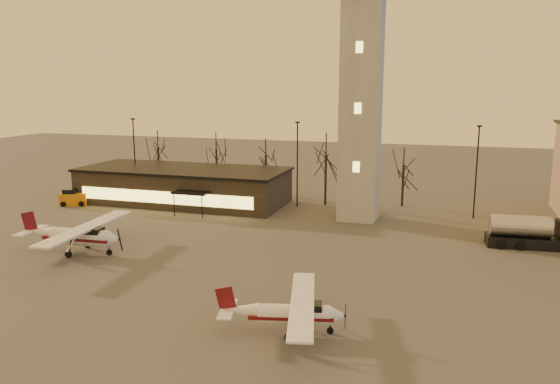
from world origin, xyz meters
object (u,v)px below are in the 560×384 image
cessna_rear (83,240)px  fuel_truck (532,235)px  service_cart (74,199)px  terminal (184,185)px  cessna_front (296,318)px  control_tower (362,65)px

cessna_rear → fuel_truck: size_ratio=1.59×
fuel_truck → service_cart: size_ratio=2.23×
cessna_rear → terminal: bearing=89.7°
terminal → cessna_rear: bearing=-86.3°
terminal → cessna_front: terminal is taller
terminal → cessna_front: (23.17, -30.85, -1.21)m
fuel_truck → terminal: bearing=163.6°
cessna_front → service_cart: bearing=130.5°
terminal → fuel_truck: 39.42m
terminal → service_cart: size_ratio=7.13×
fuel_truck → service_cart: bearing=172.3°
cessna_front → fuel_truck: (15.43, 22.86, 0.19)m
terminal → control_tower: bearing=-5.1°
control_tower → cessna_front: size_ratio=3.23×
fuel_truck → service_cart: 50.73m
cessna_front → cessna_rear: (-21.78, 9.39, 0.24)m
control_tower → cessna_front: control_tower is taller
cessna_rear → service_cart: cessna_rear is taller
cessna_front → service_cart: (-35.23, 25.47, -0.19)m
terminal → service_cart: terminal is taller
control_tower → terminal: control_tower is taller
control_tower → cessna_rear: 32.15m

